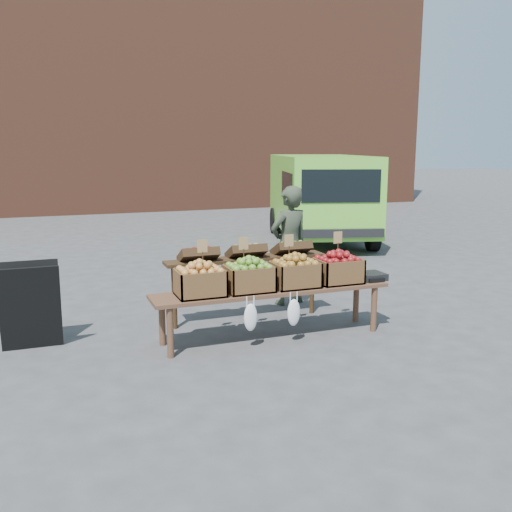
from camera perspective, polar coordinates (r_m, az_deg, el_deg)
name	(u,v)px	position (r m, az deg, el deg)	size (l,w,h in m)	color
ground	(222,343)	(6.33, -3.45, -8.70)	(80.00, 80.00, 0.00)	#464649
brick_building	(85,59)	(20.97, -16.74, 18.33)	(24.00, 4.00, 10.00)	brown
delivery_van	(320,199)	(12.97, 6.40, 5.69)	(1.97, 4.30, 1.93)	#6FD43B
vendor	(289,246)	(7.72, 3.34, 1.05)	(0.59, 0.39, 1.61)	#323A2B
chalkboard_sign	(30,306)	(6.50, -21.64, -4.63)	(0.62, 0.34, 0.93)	black
back_table	(246,280)	(6.98, -0.98, -2.37)	(2.10, 0.44, 1.04)	#342212
display_bench	(272,313)	(6.41, 1.60, -5.76)	(2.70, 0.56, 0.57)	#543524
crate_golden_apples	(200,283)	(6.04, -5.63, -2.67)	(0.50, 0.40, 0.28)	gold
crate_russet_pears	(249,278)	(6.20, -0.72, -2.25)	(0.50, 0.40, 0.28)	#507E25
crate_red_apples	(295,274)	(6.41, 3.90, -1.85)	(0.50, 0.40, 0.28)	#A17332
crate_green_apples	(338,271)	(6.65, 8.20, -1.46)	(0.50, 0.40, 0.28)	#631010
weighing_scale	(369,276)	(6.89, 11.27, -1.99)	(0.34, 0.30, 0.08)	black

